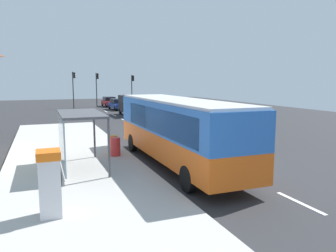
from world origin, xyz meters
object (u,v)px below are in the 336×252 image
Objects in this scene: recycling_bin_red at (115,147)px; traffic_light_near_side at (132,86)px; bus_shelter at (74,126)px; recycling_bin_orange at (113,144)px; ticket_machine at (50,183)px; traffic_light_median at (97,85)px; bus at (177,128)px; sedan_near at (109,101)px; sedan_far at (118,104)px; white_van at (132,104)px; traffic_light_far_side at (74,84)px.

traffic_light_near_side reaches higher than recycling_bin_red.
bus_shelter reaches higher than recycling_bin_red.
recycling_bin_orange is 33.36m from traffic_light_near_side.
ticket_machine is 2.04× the size of recycling_bin_red.
ticket_machine is at bearing -113.89° from recycling_bin_orange.
traffic_light_median is at bearing 82.17° from recycling_bin_orange.
traffic_light_near_side is at bearing 73.39° from recycling_bin_red.
recycling_bin_red is (-2.49, 2.34, -1.19)m from bus.
sedan_near is 1.10× the size of bus_shelter.
bus is at bearing -96.20° from sedan_near.
sedan_far is 2.32× the size of ticket_machine.
traffic_light_near_side is (3.30, 11.94, 1.91)m from white_van.
white_van is at bearing 72.15° from recycling_bin_orange.
bus is at bearing -93.31° from traffic_light_median.
ticket_machine is 8.41m from recycling_bin_orange.
traffic_light_far_side reaches higher than ticket_machine.
traffic_light_near_side is 0.94× the size of traffic_light_median.
traffic_light_far_side is at bearing 88.12° from recycling_bin_red.
traffic_light_median is (3.50, 0.80, -0.06)m from traffic_light_far_side.
bus_shelter reaches higher than ticket_machine.
traffic_light_median is at bearing 79.28° from bus_shelter.
traffic_light_near_side is (3.20, -2.08, 2.46)m from sedan_near.
sedan_near is 42.73m from ticket_machine.
recycling_bin_orange is (-2.49, 3.04, -1.19)m from bus.
ticket_machine is at bearing -141.81° from bus.
recycling_bin_orange is 3.67m from bus_shelter.
traffic_light_far_side reaches higher than recycling_bin_orange.
traffic_light_median is 1.30× the size of bus_shelter.
sedan_far is at bearing 76.84° from recycling_bin_orange.
bus_shelter is (-6.81, -35.97, -1.34)m from traffic_light_median.
recycling_bin_orange is 0.19× the size of traffic_light_near_side.
traffic_light_median is (2.11, 36.45, 1.60)m from bus.
bus is at bearing -43.26° from recycling_bin_red.
bus_shelter is (-3.31, -35.17, -1.40)m from traffic_light_far_side.
traffic_light_near_side is (13.10, 39.49, 2.08)m from ticket_machine.
traffic_light_near_side reaches higher than sedan_near.
recycling_bin_orange is at bearing -97.83° from traffic_light_median.
recycling_bin_red is 0.19× the size of traffic_light_near_side.
traffic_light_median is (-1.90, -0.48, 2.65)m from sedan_near.
sedan_far is 5.70m from traffic_light_near_side.
recycling_bin_red is at bearing -91.88° from traffic_light_far_side.
white_van is (3.91, 22.92, -0.50)m from bus.
ticket_machine is 5.34m from bus_shelter.
traffic_light_median reaches higher than sedan_near.
sedan_near and sedan_far have the same top height.
recycling_bin_orange is at bearing 66.11° from ticket_machine.
traffic_light_near_side is at bearing -32.97° from sedan_near.
recycling_bin_red is at bearing 136.74° from bus.
traffic_light_near_side is (3.20, 4.03, 2.46)m from sedan_far.
recycling_bin_red is 3.23m from bus_shelter.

